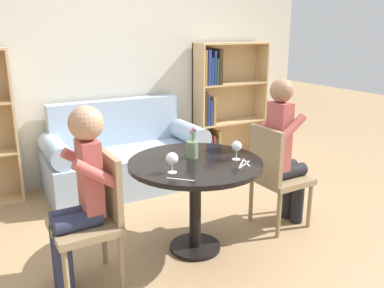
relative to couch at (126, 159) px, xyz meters
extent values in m
plane|color=tan|center=(0.00, -1.52, -0.31)|extent=(16.00, 16.00, 0.00)
cube|color=beige|center=(0.00, 0.43, 1.04)|extent=(5.20, 0.05, 2.70)
cylinder|color=black|center=(0.00, -1.52, 0.40)|extent=(1.00, 1.00, 0.03)
cylinder|color=black|center=(0.00, -1.52, 0.05)|extent=(0.09, 0.09, 0.66)
cylinder|color=black|center=(0.00, -1.52, -0.30)|extent=(0.40, 0.40, 0.03)
cube|color=#9EB2C6|center=(0.00, -0.05, -0.10)|extent=(1.69, 0.80, 0.42)
cube|color=#9EB2C6|center=(0.00, 0.27, 0.36)|extent=(1.47, 0.16, 0.50)
cylinder|color=#9EB2C6|center=(-0.73, -0.05, 0.22)|extent=(0.22, 0.72, 0.22)
cylinder|color=#9EB2C6|center=(0.73, -0.05, 0.22)|extent=(0.22, 0.72, 0.22)
cube|color=tan|center=(-1.05, 0.24, 0.44)|extent=(0.02, 0.28, 1.51)
cube|color=tan|center=(1.53, 0.37, 0.44)|extent=(0.97, 0.02, 1.51)
cube|color=tan|center=(1.05, 0.24, 0.44)|extent=(0.02, 0.28, 1.51)
cube|color=tan|center=(2.00, 0.24, 0.44)|extent=(0.02, 0.28, 1.51)
cube|color=tan|center=(1.53, 0.24, -0.30)|extent=(0.93, 0.28, 0.02)
cube|color=tan|center=(1.53, 0.24, 0.19)|extent=(0.93, 0.28, 0.02)
cube|color=tan|center=(1.53, 0.24, 0.69)|extent=(0.93, 0.28, 0.02)
cube|color=tan|center=(1.53, 0.24, 1.18)|extent=(0.93, 0.28, 0.02)
cube|color=#234723|center=(1.09, 0.23, -0.13)|extent=(0.03, 0.23, 0.32)
cube|color=#234723|center=(1.13, 0.23, -0.09)|extent=(0.03, 0.23, 0.40)
cube|color=navy|center=(1.17, 0.23, -0.13)|extent=(0.04, 0.23, 0.31)
cube|color=maroon|center=(1.22, 0.23, -0.11)|extent=(0.03, 0.23, 0.35)
cube|color=#332319|center=(1.26, 0.23, -0.13)|extent=(0.04, 0.23, 0.33)
cube|color=olive|center=(1.30, 0.23, -0.09)|extent=(0.04, 0.23, 0.40)
cube|color=#332319|center=(1.09, 0.23, 0.41)|extent=(0.04, 0.23, 0.42)
cube|color=navy|center=(1.13, 0.23, 0.40)|extent=(0.03, 0.23, 0.38)
cube|color=navy|center=(1.17, 0.23, 0.36)|extent=(0.03, 0.23, 0.31)
cube|color=olive|center=(1.22, 0.23, 0.38)|extent=(0.04, 0.23, 0.35)
cube|color=olive|center=(1.09, 0.23, 0.91)|extent=(0.03, 0.23, 0.42)
cube|color=navy|center=(1.14, 0.23, 0.91)|extent=(0.04, 0.23, 0.42)
cube|color=navy|center=(1.18, 0.23, 0.86)|extent=(0.03, 0.23, 0.33)
cube|color=navy|center=(1.22, 0.23, 0.90)|extent=(0.03, 0.23, 0.41)
cube|color=#234723|center=(1.25, 0.23, 0.86)|extent=(0.03, 0.23, 0.32)
cube|color=#332319|center=(1.30, 0.23, 0.91)|extent=(0.05, 0.23, 0.43)
cylinder|color=#937A56|center=(-1.04, -1.38, -0.11)|extent=(0.04, 0.04, 0.40)
cylinder|color=#937A56|center=(-1.04, -1.74, -0.11)|extent=(0.04, 0.04, 0.40)
cylinder|color=#937A56|center=(-0.68, -1.38, -0.11)|extent=(0.04, 0.04, 0.40)
cylinder|color=#937A56|center=(-0.68, -1.73, -0.11)|extent=(0.04, 0.04, 0.40)
cube|color=#937A56|center=(-0.86, -1.56, 0.11)|extent=(0.43, 0.43, 0.05)
cube|color=#937A56|center=(-0.67, -1.56, 0.36)|extent=(0.05, 0.38, 0.45)
cylinder|color=#937A56|center=(1.04, -1.69, -0.11)|extent=(0.04, 0.04, 0.40)
cylinder|color=#937A56|center=(1.03, -1.33, -0.11)|extent=(0.04, 0.04, 0.40)
cylinder|color=#937A56|center=(0.69, -1.70, -0.11)|extent=(0.04, 0.04, 0.40)
cylinder|color=#937A56|center=(0.68, -1.34, -0.11)|extent=(0.04, 0.04, 0.40)
cube|color=#937A56|center=(0.86, -1.52, 0.11)|extent=(0.43, 0.43, 0.05)
cube|color=#937A56|center=(0.67, -1.52, 0.36)|extent=(0.05, 0.38, 0.45)
cylinder|color=#282D47|center=(-1.02, -1.51, -0.09)|extent=(0.11, 0.11, 0.45)
cylinder|color=#282D47|center=(-1.02, -1.62, -0.09)|extent=(0.11, 0.11, 0.45)
cylinder|color=#282D47|center=(-0.91, -1.50, 0.19)|extent=(0.30, 0.11, 0.11)
cylinder|color=#282D47|center=(-0.91, -1.61, 0.19)|extent=(0.30, 0.11, 0.11)
cube|color=#B2514C|center=(-0.80, -1.56, 0.44)|extent=(0.12, 0.20, 0.50)
cylinder|color=#B2514C|center=(-0.80, -1.42, 0.52)|extent=(0.29, 0.07, 0.23)
cylinder|color=#B2514C|center=(-0.80, -1.69, 0.52)|extent=(0.29, 0.07, 0.23)
sphere|color=tan|center=(-0.80, -1.56, 0.81)|extent=(0.22, 0.22, 0.22)
cylinder|color=black|center=(1.02, -1.57, -0.09)|extent=(0.11, 0.11, 0.45)
cylinder|color=black|center=(1.02, -1.46, -0.09)|extent=(0.11, 0.11, 0.45)
cylinder|color=black|center=(0.91, -1.57, 0.19)|extent=(0.30, 0.12, 0.11)
cylinder|color=black|center=(0.91, -1.46, 0.19)|extent=(0.30, 0.12, 0.11)
cube|color=#B2514C|center=(0.80, -1.52, 0.49)|extent=(0.13, 0.20, 0.59)
cylinder|color=#B2514C|center=(0.80, -1.65, 0.59)|extent=(0.29, 0.08, 0.23)
cylinder|color=#B2514C|center=(0.80, -1.38, 0.59)|extent=(0.29, 0.08, 0.23)
sphere|color=#936B4C|center=(0.80, -1.52, 0.88)|extent=(0.19, 0.19, 0.19)
cylinder|color=white|center=(-0.26, -1.66, 0.42)|extent=(0.06, 0.06, 0.00)
cylinder|color=white|center=(-0.26, -1.66, 0.45)|extent=(0.01, 0.01, 0.06)
sphere|color=white|center=(-0.26, -1.66, 0.52)|extent=(0.09, 0.09, 0.09)
sphere|color=maroon|center=(-0.26, -1.66, 0.51)|extent=(0.06, 0.06, 0.06)
cylinder|color=white|center=(0.29, -1.64, 0.42)|extent=(0.06, 0.06, 0.00)
cylinder|color=white|center=(0.29, -1.64, 0.46)|extent=(0.01, 0.01, 0.07)
sphere|color=white|center=(0.29, -1.64, 0.52)|extent=(0.08, 0.08, 0.08)
sphere|color=maroon|center=(0.29, -1.64, 0.51)|extent=(0.06, 0.06, 0.06)
cylinder|color=gray|center=(0.02, -1.44, 0.48)|extent=(0.09, 0.09, 0.13)
cylinder|color=#4C7A42|center=(0.03, -1.44, 0.59)|extent=(0.00, 0.01, 0.09)
sphere|color=silver|center=(0.03, -1.44, 0.63)|extent=(0.04, 0.04, 0.04)
cylinder|color=#4C7A42|center=(0.02, -1.41, 0.58)|extent=(0.00, 0.01, 0.07)
sphere|color=silver|center=(0.02, -1.41, 0.62)|extent=(0.04, 0.04, 0.04)
cylinder|color=#4C7A42|center=(0.04, -1.43, 0.59)|extent=(0.01, 0.01, 0.09)
sphere|color=#D16684|center=(0.04, -1.43, 0.63)|extent=(0.04, 0.04, 0.04)
cylinder|color=#4C7A42|center=(0.02, -1.43, 0.59)|extent=(0.00, 0.01, 0.08)
sphere|color=#D16684|center=(0.02, -1.43, 0.63)|extent=(0.04, 0.04, 0.04)
cylinder|color=#4C7A42|center=(0.03, -1.45, 0.59)|extent=(0.01, 0.01, 0.10)
sphere|color=#9E70B2|center=(0.03, -1.45, 0.64)|extent=(0.04, 0.04, 0.04)
cube|color=silver|center=(-0.27, -1.80, 0.42)|extent=(0.14, 0.14, 0.00)
cube|color=silver|center=(0.27, -1.76, 0.42)|extent=(0.17, 0.11, 0.00)
cube|color=silver|center=(0.28, -1.72, 0.42)|extent=(0.14, 0.14, 0.00)
cube|color=silver|center=(0.31, -1.73, 0.42)|extent=(0.08, 0.18, 0.00)
camera|label=1|loc=(-1.42, -4.00, 1.37)|focal=38.00mm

